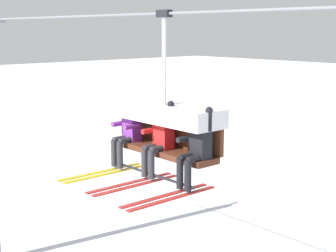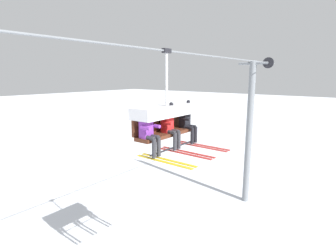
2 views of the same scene
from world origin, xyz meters
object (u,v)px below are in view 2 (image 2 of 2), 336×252
Objects in this scene: skier_purple at (150,132)px; skier_black at (188,122)px; lift_tower_far at (250,130)px; chairlift_chair at (165,116)px; skier_red at (171,126)px.

skier_purple is 1.00× the size of skier_black.
lift_tower_far is 3.06× the size of chairlift_chair.
skier_red is (0.00, -0.21, -0.28)m from chairlift_chair.
skier_purple is 1.75m from skier_black.
chairlift_chair is (-8.54, -0.71, 1.91)m from lift_tower_far.
chairlift_chair is at bearing 90.89° from skier_red.
skier_red is 1.00× the size of skier_black.
chairlift_chair is at bearing 14.21° from skier_purple.
skier_black reaches higher than skier_purple.
lift_tower_far is 4.85× the size of skier_black.
lift_tower_far is at bearing 4.75° from chairlift_chair.
chairlift_chair is at bearing 166.26° from skier_black.
lift_tower_far reaches higher than skier_red.
skier_black is at bearing -13.74° from chairlift_chair.
chairlift_chair is 0.94m from skier_black.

